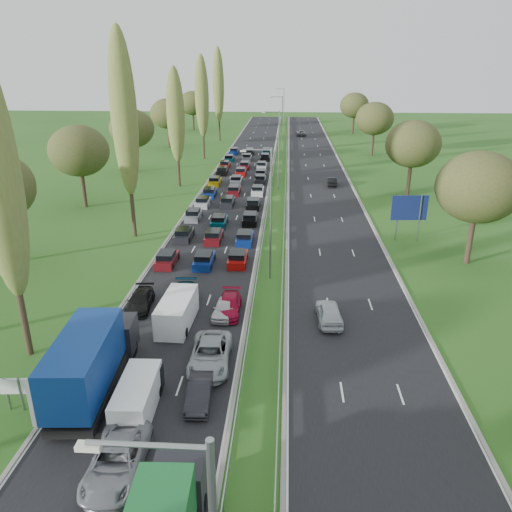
# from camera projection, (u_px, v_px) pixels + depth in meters

# --- Properties ---
(ground) EXTENTS (260.00, 260.00, 0.00)m
(ground) POSITION_uv_depth(u_px,v_px,m) (278.00, 186.00, 80.83)
(ground) COLOR #25551A
(ground) RESTS_ON ground
(near_carriageway) EXTENTS (10.50, 215.00, 0.04)m
(near_carriageway) POSITION_uv_depth(u_px,v_px,m) (238.00, 182.00, 83.55)
(near_carriageway) COLOR black
(near_carriageway) RESTS_ON ground
(far_carriageway) EXTENTS (10.50, 215.00, 0.04)m
(far_carriageway) POSITION_uv_depth(u_px,v_px,m) (319.00, 183.00, 82.76)
(far_carriageway) COLOR black
(far_carriageway) RESTS_ON ground
(central_reservation) EXTENTS (2.36, 215.00, 0.32)m
(central_reservation) POSITION_uv_depth(u_px,v_px,m) (279.00, 179.00, 82.95)
(central_reservation) COLOR gray
(central_reservation) RESTS_ON ground
(lamp_columns) EXTENTS (0.18, 140.18, 12.00)m
(lamp_columns) POSITION_uv_depth(u_px,v_px,m) (279.00, 151.00, 76.79)
(lamp_columns) COLOR gray
(lamp_columns) RESTS_ON ground
(poplar_row) EXTENTS (2.80, 127.80, 22.44)m
(poplar_row) POSITION_uv_depth(u_px,v_px,m) (158.00, 113.00, 66.27)
(poplar_row) COLOR #2D2116
(poplar_row) RESTS_ON ground
(woodland_left) EXTENTS (8.00, 166.00, 11.10)m
(woodland_left) POSITION_uv_depth(u_px,v_px,m) (68.00, 155.00, 63.43)
(woodland_left) COLOR #2D2116
(woodland_left) RESTS_ON ground
(woodland_right) EXTENTS (8.00, 153.00, 11.10)m
(woodland_right) POSITION_uv_depth(u_px,v_px,m) (428.00, 154.00, 64.50)
(woodland_right) COLOR #2D2116
(woodland_right) RESTS_ON ground
(traffic_queue_fill) EXTENTS (9.14, 68.31, 0.80)m
(traffic_queue_fill) POSITION_uv_depth(u_px,v_px,m) (235.00, 186.00, 78.68)
(traffic_queue_fill) COLOR #590F14
(traffic_queue_fill) RESTS_ON ground
(near_car_3) EXTENTS (2.17, 4.65, 1.31)m
(near_car_3) POSITION_uv_depth(u_px,v_px,m) (140.00, 301.00, 40.41)
(near_car_3) COLOR black
(near_car_3) RESTS_ON near_carriageway
(near_car_6) EXTENTS (2.71, 5.56, 1.52)m
(near_car_6) POSITION_uv_depth(u_px,v_px,m) (117.00, 460.00, 24.06)
(near_car_6) COLOR gray
(near_car_6) RESTS_ON near_carriageway
(near_car_7) EXTENTS (2.54, 5.51, 1.56)m
(near_car_7) POSITION_uv_depth(u_px,v_px,m) (183.00, 298.00, 40.55)
(near_car_7) COLOR #053A52
(near_car_7) RESTS_ON near_carriageway
(near_car_9) EXTENTS (1.58, 4.02, 1.30)m
(near_car_9) POSITION_uv_depth(u_px,v_px,m) (199.00, 392.00, 29.23)
(near_car_9) COLOR black
(near_car_9) RESTS_ON near_carriageway
(near_car_10) EXTENTS (2.80, 5.72, 1.56)m
(near_car_10) POSITION_uv_depth(u_px,v_px,m) (210.00, 354.00, 32.76)
(near_car_10) COLOR #9DA2A6
(near_car_10) RESTS_ON near_carriageway
(near_car_11) EXTENTS (1.87, 4.56, 1.32)m
(near_car_11) POSITION_uv_depth(u_px,v_px,m) (229.00, 305.00, 39.65)
(near_car_11) COLOR maroon
(near_car_11) RESTS_ON near_carriageway
(near_car_12) EXTENTS (1.84, 3.97, 1.32)m
(near_car_12) POSITION_uv_depth(u_px,v_px,m) (224.00, 308.00, 39.26)
(near_car_12) COLOR silver
(near_car_12) RESTS_ON near_carriageway
(far_car_0) EXTENTS (2.06, 4.61, 1.54)m
(far_car_0) POSITION_uv_depth(u_px,v_px,m) (329.00, 312.00, 38.29)
(far_car_0) COLOR silver
(far_car_0) RESTS_ON far_carriageway
(far_car_1) EXTENTS (1.62, 4.13, 1.34)m
(far_car_1) POSITION_uv_depth(u_px,v_px,m) (332.00, 181.00, 81.00)
(far_car_1) COLOR black
(far_car_1) RESTS_ON far_carriageway
(far_car_2) EXTENTS (2.74, 5.44, 1.48)m
(far_car_2) POSITION_uv_depth(u_px,v_px,m) (301.00, 133.00, 136.54)
(far_car_2) COLOR gray
(far_car_2) RESTS_ON far_carriageway
(blue_lorry) EXTENTS (2.78, 10.00, 4.22)m
(blue_lorry) POSITION_uv_depth(u_px,v_px,m) (91.00, 360.00, 29.65)
(blue_lorry) COLOR black
(blue_lorry) RESTS_ON near_carriageway
(white_van_front) EXTENTS (1.95, 4.96, 1.99)m
(white_van_front) POSITION_uv_depth(u_px,v_px,m) (138.00, 395.00, 28.41)
(white_van_front) COLOR white
(white_van_front) RESTS_ON near_carriageway
(white_van_rear) EXTENTS (2.18, 5.56, 2.24)m
(white_van_rear) POSITION_uv_depth(u_px,v_px,m) (178.00, 310.00, 37.91)
(white_van_rear) COLOR white
(white_van_rear) RESTS_ON near_carriageway
(info_sign) EXTENTS (1.50, 0.22, 2.10)m
(info_sign) POSITION_uv_depth(u_px,v_px,m) (13.00, 390.00, 28.31)
(info_sign) COLOR gray
(info_sign) RESTS_ON ground
(direction_sign) EXTENTS (4.00, 0.42, 5.20)m
(direction_sign) POSITION_uv_depth(u_px,v_px,m) (409.00, 210.00, 54.87)
(direction_sign) COLOR gray
(direction_sign) RESTS_ON ground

